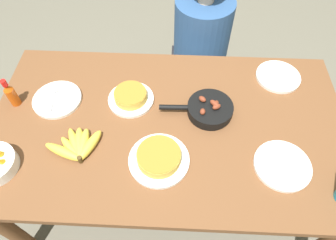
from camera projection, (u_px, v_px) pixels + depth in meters
The scene contains 11 objects.
ground_plane at pixel (168, 187), 1.92m from camera, with size 14.00×14.00×0.00m, color #666051.
dining_table at pixel (168, 135), 1.42m from camera, with size 1.62×0.92×0.71m.
banana_bunch at pixel (77, 147), 1.26m from camera, with size 0.25×0.18×0.04m.
skillet at pixel (209, 109), 1.36m from camera, with size 0.34×0.21×0.08m.
frittata_plate_center at pixel (131, 97), 1.41m from camera, with size 0.22×0.22×0.06m.
frittata_plate_side at pixel (159, 158), 1.22m from camera, with size 0.25×0.25×0.06m.
empty_plate_near_front at pixel (57, 99), 1.42m from camera, with size 0.23×0.23×0.02m.
empty_plate_far_left at pixel (282, 165), 1.22m from camera, with size 0.23×0.23×0.02m.
empty_plate_far_right at pixel (278, 77), 1.51m from camera, with size 0.22×0.22×0.02m.
hot_sauce_bottle at pixel (11, 94), 1.36m from camera, with size 0.04×0.04×0.15m.
person_figure at pixel (200, 56), 1.98m from camera, with size 0.38×0.38×1.10m.
Camera 1 is at (0.04, -0.77, 1.81)m, focal length 32.00 mm.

